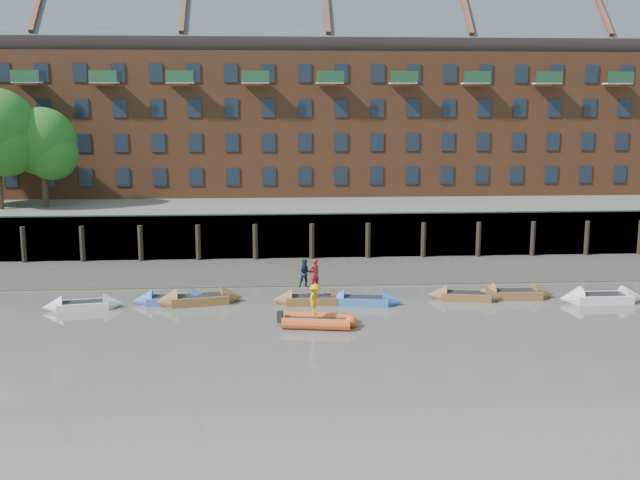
{
  "coord_description": "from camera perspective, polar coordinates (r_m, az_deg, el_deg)",
  "views": [
    {
      "loc": [
        -4.8,
        -30.29,
        10.89
      ],
      "look_at": [
        -2.06,
        12.0,
        3.2
      ],
      "focal_mm": 42.0,
      "sensor_mm": 36.0,
      "label": 1
    }
  ],
  "objects": [
    {
      "name": "rowboat_4",
      "position": [
        41.52,
        3.32,
        -4.62
      ],
      "size": [
        4.41,
        1.86,
        1.24
      ],
      "rotation": [
        0.0,
        0.0,
        -0.15
      ],
      "color": "#3C64B6",
      "rests_on": "ground"
    },
    {
      "name": "rowboat_0",
      "position": [
        42.47,
        -17.59,
        -4.76
      ],
      "size": [
        4.36,
        1.94,
        1.22
      ],
      "rotation": [
        0.0,
        0.0,
        0.17
      ],
      "color": "silver",
      "rests_on": "ground"
    },
    {
      "name": "rowboat_2",
      "position": [
        42.1,
        -9.19,
        -4.49
      ],
      "size": [
        5.08,
        2.36,
        1.42
      ],
      "rotation": [
        0.0,
        0.0,
        0.2
      ],
      "color": "brown",
      "rests_on": "ground"
    },
    {
      "name": "rowboat_3",
      "position": [
        41.62,
        -0.66,
        -4.56
      ],
      "size": [
        4.37,
        1.29,
        1.26
      ],
      "rotation": [
        0.0,
        0.0,
        -0.01
      ],
      "color": "brown",
      "rests_on": "ground"
    },
    {
      "name": "river_wall",
      "position": [
        53.7,
        1.47,
        0.31
      ],
      "size": [
        110.0,
        1.23,
        3.3
      ],
      "color": "#2D2A26",
      "rests_on": "ground"
    },
    {
      "name": "rowboat_7",
      "position": [
        44.72,
        20.66,
        -4.16
      ],
      "size": [
        4.87,
        1.44,
        1.41
      ],
      "rotation": [
        0.0,
        0.0,
        0.01
      ],
      "color": "silver",
      "rests_on": "ground"
    },
    {
      "name": "bank_terrace",
      "position": [
        67.11,
        0.43,
        2.33
      ],
      "size": [
        110.0,
        28.0,
        3.2
      ],
      "primitive_type": "cube",
      "color": "#5E594D",
      "rests_on": "ground"
    },
    {
      "name": "rowboat_6",
      "position": [
        44.18,
        14.55,
        -4.0
      ],
      "size": [
        4.68,
        1.48,
        1.35
      ],
      "rotation": [
        0.0,
        0.0,
        -0.03
      ],
      "color": "brown",
      "rests_on": "ground"
    },
    {
      "name": "person_rib_crew",
      "position": [
        37.14,
        -0.39,
        -4.55
      ],
      "size": [
        0.94,
        1.16,
        1.56
      ],
      "primitive_type": "imported",
      "rotation": [
        0.0,
        0.0,
        1.15
      ],
      "color": "orange",
      "rests_on": "rib_tender"
    },
    {
      "name": "mud_band",
      "position": [
        46.44,
        2.33,
        -3.29
      ],
      "size": [
        110.0,
        1.6,
        0.1
      ],
      "primitive_type": "cube",
      "color": "#4C4336",
      "rests_on": "ground"
    },
    {
      "name": "person_rower_b",
      "position": [
        41.55,
        -1.13,
        -2.55
      ],
      "size": [
        0.85,
        0.7,
        1.62
      ],
      "primitive_type": "imported",
      "rotation": [
        0.0,
        0.0,
        0.12
      ],
      "color": "#19233F",
      "rests_on": "rowboat_3"
    },
    {
      "name": "apartment_terrace",
      "position": [
        67.48,
        0.38,
        11.93
      ],
      "size": [
        80.6,
        15.56,
        20.98
      ],
      "color": "brown",
      "rests_on": "bank_terrace"
    },
    {
      "name": "person_rower_a",
      "position": [
        41.26,
        -0.42,
        -2.59
      ],
      "size": [
        0.73,
        0.66,
        1.68
      ],
      "primitive_type": "imported",
      "rotation": [
        0.0,
        0.0,
        3.66
      ],
      "color": "maroon",
      "rests_on": "rowboat_3"
    },
    {
      "name": "rib_tender",
      "position": [
        37.44,
        0.03,
        -6.18
      ],
      "size": [
        3.79,
        2.29,
        0.64
      ],
      "rotation": [
        0.0,
        0.0,
        -0.17
      ],
      "color": "#D14E1C",
      "rests_on": "ground"
    },
    {
      "name": "rowboat_1",
      "position": [
        42.44,
        -11.2,
        -4.48
      ],
      "size": [
        4.36,
        1.53,
        1.24
      ],
      "rotation": [
        0.0,
        0.0,
        0.07
      ],
      "color": "#3C64B6",
      "rests_on": "ground"
    },
    {
      "name": "rowboat_5",
      "position": [
        43.22,
        11.04,
        -4.2
      ],
      "size": [
        4.45,
        2.1,
        1.24
      ],
      "rotation": [
        0.0,
        0.0,
        -0.21
      ],
      "color": "brown",
      "rests_on": "ground"
    },
    {
      "name": "foreshore",
      "position": [
        49.73,
        1.92,
        -2.37
      ],
      "size": [
        110.0,
        8.0,
        0.5
      ],
      "primitive_type": "cube",
      "color": "#3D382F",
      "rests_on": "ground"
    },
    {
      "name": "ground",
      "position": [
        32.54,
        5.05,
        -9.31
      ],
      "size": [
        220.0,
        220.0,
        0.0
      ],
      "primitive_type": "plane",
      "color": "#605B53",
      "rests_on": "ground"
    }
  ]
}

